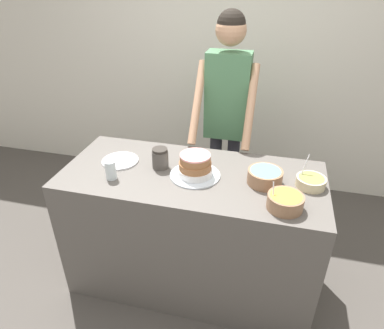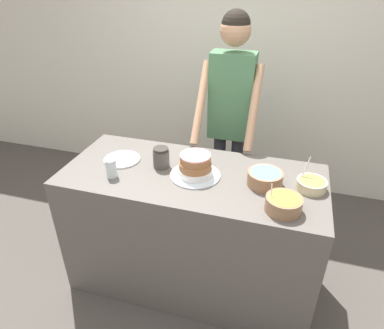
{
  "view_description": "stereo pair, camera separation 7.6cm",
  "coord_description": "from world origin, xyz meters",
  "px_view_note": "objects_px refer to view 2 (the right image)",
  "views": [
    {
      "loc": [
        0.45,
        -1.4,
        2.03
      ],
      "look_at": [
        0.01,
        0.33,
        1.0
      ],
      "focal_mm": 32.0,
      "sensor_mm": 36.0,
      "label": 1
    },
    {
      "loc": [
        0.52,
        -1.38,
        2.03
      ],
      "look_at": [
        0.01,
        0.33,
        1.0
      ],
      "focal_mm": 32.0,
      "sensor_mm": 36.0,
      "label": 2
    }
  ],
  "objects_px": {
    "cake": "(195,167)",
    "ceramic_plate": "(122,159)",
    "frosting_bowl_orange": "(284,204)",
    "drinking_glass": "(111,168)",
    "frosting_bowl_olive": "(311,184)",
    "person_baker": "(231,103)",
    "frosting_bowl_blue": "(265,178)",
    "stoneware_jar": "(161,158)"
  },
  "relations": [
    {
      "from": "stoneware_jar",
      "to": "drinking_glass",
      "type": "bearing_deg",
      "value": -141.18
    },
    {
      "from": "drinking_glass",
      "to": "ceramic_plate",
      "type": "distance_m",
      "value": 0.21
    },
    {
      "from": "drinking_glass",
      "to": "stoneware_jar",
      "type": "height_order",
      "value": "stoneware_jar"
    },
    {
      "from": "cake",
      "to": "frosting_bowl_blue",
      "type": "bearing_deg",
      "value": 3.25
    },
    {
      "from": "frosting_bowl_orange",
      "to": "frosting_bowl_olive",
      "type": "relative_size",
      "value": 1.1
    },
    {
      "from": "person_baker",
      "to": "frosting_bowl_blue",
      "type": "xyz_separation_m",
      "value": [
        0.35,
        -0.7,
        -0.18
      ]
    },
    {
      "from": "frosting_bowl_blue",
      "to": "stoneware_jar",
      "type": "height_order",
      "value": "stoneware_jar"
    },
    {
      "from": "ceramic_plate",
      "to": "drinking_glass",
      "type": "bearing_deg",
      "value": -79.93
    },
    {
      "from": "ceramic_plate",
      "to": "stoneware_jar",
      "type": "distance_m",
      "value": 0.29
    },
    {
      "from": "ceramic_plate",
      "to": "stoneware_jar",
      "type": "relative_size",
      "value": 1.79
    },
    {
      "from": "cake",
      "to": "drinking_glass",
      "type": "bearing_deg",
      "value": -162.5
    },
    {
      "from": "frosting_bowl_orange",
      "to": "drinking_glass",
      "type": "distance_m",
      "value": 1.03
    },
    {
      "from": "frosting_bowl_orange",
      "to": "ceramic_plate",
      "type": "bearing_deg",
      "value": 166.83
    },
    {
      "from": "ceramic_plate",
      "to": "frosting_bowl_blue",
      "type": "bearing_deg",
      "value": -1.58
    },
    {
      "from": "frosting_bowl_orange",
      "to": "frosting_bowl_blue",
      "type": "distance_m",
      "value": 0.25
    },
    {
      "from": "person_baker",
      "to": "stoneware_jar",
      "type": "xyz_separation_m",
      "value": [
        -0.31,
        -0.67,
        -0.16
      ]
    },
    {
      "from": "cake",
      "to": "stoneware_jar",
      "type": "bearing_deg",
      "value": 169.24
    },
    {
      "from": "frosting_bowl_orange",
      "to": "ceramic_plate",
      "type": "distance_m",
      "value": 1.09
    },
    {
      "from": "frosting_bowl_blue",
      "to": "drinking_glass",
      "type": "distance_m",
      "value": 0.92
    },
    {
      "from": "frosting_bowl_olive",
      "to": "person_baker",
      "type": "bearing_deg",
      "value": 132.66
    },
    {
      "from": "cake",
      "to": "frosting_bowl_orange",
      "type": "relative_size",
      "value": 1.61
    },
    {
      "from": "frosting_bowl_orange",
      "to": "drinking_glass",
      "type": "bearing_deg",
      "value": 177.46
    },
    {
      "from": "frosting_bowl_orange",
      "to": "frosting_bowl_blue",
      "type": "relative_size",
      "value": 0.93
    },
    {
      "from": "frosting_bowl_orange",
      "to": "frosting_bowl_olive",
      "type": "xyz_separation_m",
      "value": [
        0.14,
        0.25,
        -0.01
      ]
    },
    {
      "from": "frosting_bowl_olive",
      "to": "stoneware_jar",
      "type": "xyz_separation_m",
      "value": [
        -0.92,
        -0.01,
        0.03
      ]
    },
    {
      "from": "frosting_bowl_orange",
      "to": "stoneware_jar",
      "type": "xyz_separation_m",
      "value": [
        -0.78,
        0.24,
        0.02
      ]
    },
    {
      "from": "frosting_bowl_blue",
      "to": "stoneware_jar",
      "type": "distance_m",
      "value": 0.66
    },
    {
      "from": "frosting_bowl_blue",
      "to": "cake",
      "type": "bearing_deg",
      "value": -176.75
    },
    {
      "from": "frosting_bowl_blue",
      "to": "drinking_glass",
      "type": "xyz_separation_m",
      "value": [
        -0.91,
        -0.18,
        0.01
      ]
    },
    {
      "from": "cake",
      "to": "drinking_glass",
      "type": "xyz_separation_m",
      "value": [
        -0.49,
        -0.15,
        -0.01
      ]
    },
    {
      "from": "cake",
      "to": "frosting_bowl_olive",
      "type": "height_order",
      "value": "frosting_bowl_olive"
    },
    {
      "from": "frosting_bowl_olive",
      "to": "frosting_bowl_blue",
      "type": "distance_m",
      "value": 0.27
    },
    {
      "from": "frosting_bowl_orange",
      "to": "drinking_glass",
      "type": "xyz_separation_m",
      "value": [
        -1.03,
        0.05,
        0.01
      ]
    },
    {
      "from": "frosting_bowl_orange",
      "to": "frosting_bowl_olive",
      "type": "height_order",
      "value": "frosting_bowl_olive"
    },
    {
      "from": "person_baker",
      "to": "frosting_bowl_olive",
      "type": "distance_m",
      "value": 0.93
    },
    {
      "from": "frosting_bowl_orange",
      "to": "drinking_glass",
      "type": "relative_size",
      "value": 1.63
    },
    {
      "from": "frosting_bowl_olive",
      "to": "drinking_glass",
      "type": "height_order",
      "value": "frosting_bowl_olive"
    },
    {
      "from": "ceramic_plate",
      "to": "stoneware_jar",
      "type": "height_order",
      "value": "stoneware_jar"
    },
    {
      "from": "frosting_bowl_blue",
      "to": "frosting_bowl_orange",
      "type": "bearing_deg",
      "value": -61.49
    },
    {
      "from": "cake",
      "to": "ceramic_plate",
      "type": "relative_size",
      "value": 1.3
    },
    {
      "from": "cake",
      "to": "frosting_bowl_blue",
      "type": "xyz_separation_m",
      "value": [
        0.42,
        0.02,
        -0.02
      ]
    },
    {
      "from": "frosting_bowl_orange",
      "to": "stoneware_jar",
      "type": "relative_size",
      "value": 1.44
    }
  ]
}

